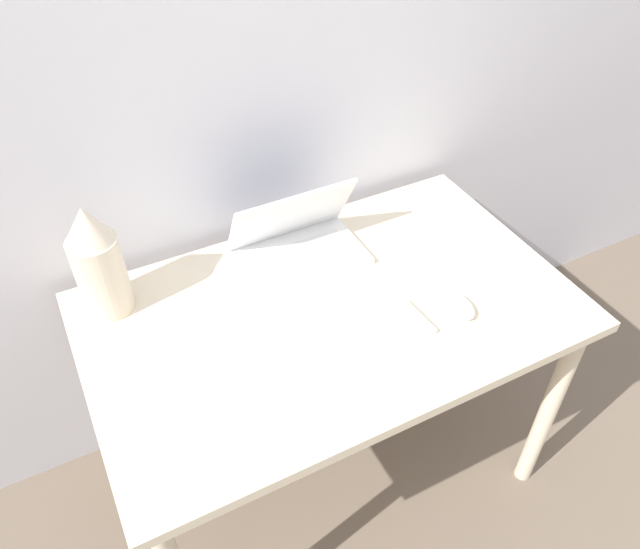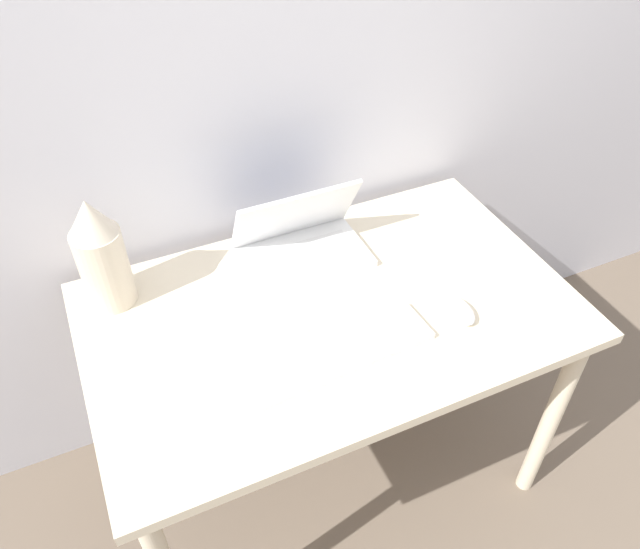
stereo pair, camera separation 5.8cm
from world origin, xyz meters
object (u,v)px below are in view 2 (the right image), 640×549
object	(u,v)px
laptop	(300,242)
keyboard	(340,353)
mouse	(459,310)
vase	(100,254)

from	to	relation	value
laptop	keyboard	xyz separation A→B (m)	(-0.06, -0.37, -0.04)
keyboard	mouse	distance (m)	0.33
mouse	vase	bearing A→B (deg)	152.16
keyboard	vase	distance (m)	0.62
vase	keyboard	bearing A→B (deg)	-42.53
mouse	vase	xyz separation A→B (m)	(-0.77, 0.41, 0.13)
keyboard	laptop	bearing A→B (deg)	81.13
keyboard	mouse	xyz separation A→B (m)	(0.33, -0.00, 0.01)
mouse	vase	size ratio (longest dim) A/B	0.35
laptop	mouse	size ratio (longest dim) A/B	3.13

